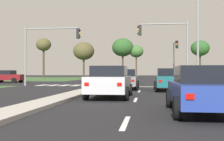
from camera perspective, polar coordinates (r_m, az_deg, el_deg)
name	(u,v)px	position (r m, az deg, el deg)	size (l,w,h in m)	color
ground_plane	(112,84)	(32.43, 0.07, -2.67)	(200.00, 200.00, 0.00)	black
grass_verge_far_left	(9,78)	(63.91, -20.30, -1.54)	(35.00, 35.00, 0.01)	#385B2D
median_island_near	(63,97)	(13.81, -9.89, -5.39)	(1.20, 22.00, 0.14)	#ADA89E
median_island_far	(128,78)	(57.31, 3.20, -1.63)	(1.20, 36.00, 0.14)	#ADA89E
lane_dash_near	(125,123)	(7.15, 2.74, -10.59)	(0.14, 2.00, 0.01)	silver
lane_dash_second	(136,100)	(13.09, 4.82, -5.96)	(0.14, 2.00, 0.01)	silver
lane_dash_third	(139,91)	(19.07, 5.59, -4.22)	(0.14, 2.00, 0.01)	silver
edge_line_right	(205,98)	(14.48, 18.45, -5.41)	(0.14, 24.00, 0.01)	silver
stop_bar_near	(145,87)	(25.18, 6.68, -3.30)	(6.40, 0.50, 0.01)	silver
crosswalk_bar_near	(43,85)	(28.93, -13.95, -2.92)	(0.70, 2.80, 0.01)	silver
crosswalk_bar_second	(54,85)	(28.54, -11.79, -2.96)	(0.70, 2.80, 0.01)	silver
crosswalk_bar_third	(65,85)	(28.19, -9.58, -2.99)	(0.70, 2.80, 0.01)	silver
crosswalk_bar_fourth	(76,85)	(27.87, -7.31, -3.02)	(0.70, 2.80, 0.01)	silver
crosswalk_bar_fifth	(88,85)	(27.61, -5.00, -3.05)	(0.70, 2.80, 0.01)	silver
crosswalk_bar_sixth	(99,85)	(27.39, -2.64, -3.07)	(0.70, 2.80, 0.01)	silver
car_blue_near	(202,89)	(9.10, 17.93, -3.64)	(2.00, 4.27, 1.47)	navy
car_grey_second	(126,79)	(21.35, 2.79, -1.75)	(1.97, 4.50, 1.51)	slate
car_silver_third	(110,82)	(14.16, -0.43, -2.27)	(2.09, 4.55, 1.59)	#B7B7BC
car_teal_fourth	(168,79)	(19.96, 11.42, -1.78)	(1.95, 4.60, 1.55)	#19565B
car_maroon_fifth	(7,76)	(37.85, -20.59, -1.12)	(4.26, 2.08, 1.56)	maroon
traffic_signal_far_right	(175,53)	(37.39, 12.71, 3.41)	(0.32, 4.46, 5.47)	gray
traffic_signal_near_left	(46,44)	(27.44, -13.40, 5.25)	(5.53, 0.32, 5.70)	gray
traffic_signal_near_right	(169,42)	(25.78, 11.62, 5.78)	(4.57, 0.32, 5.91)	gray
street_lamp_second	(198,28)	(27.87, 17.09, 8.19)	(0.65, 2.21, 9.77)	gray
pedestrian_at_median	(119,73)	(41.70, 1.53, -0.51)	(0.34, 0.34, 1.77)	maroon
treeline_near	(44,45)	(67.70, -13.77, 5.00)	(3.49, 3.49, 9.32)	#423323
treeline_second	(84,51)	(67.96, -5.78, 3.93)	(5.07, 5.07, 8.63)	#423323
treeline_third	(123,48)	(68.06, 2.20, 4.70)	(5.20, 5.20, 9.60)	#423323
treeline_fourth	(136,52)	(68.28, 4.97, 3.86)	(3.46, 3.46, 7.91)	#423323
treeline_fifth	(200,48)	(65.42, 17.53, 4.31)	(4.10, 4.10, 8.45)	#423323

